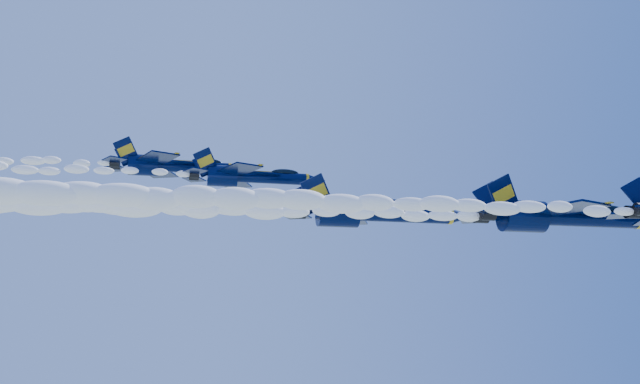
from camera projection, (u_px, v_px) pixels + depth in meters
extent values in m
cylinder|color=black|center=(632.00, 212.00, 62.38)|extent=(1.23, 1.13, 1.13)
ellipsoid|color=white|center=(316.00, 201.00, 55.90)|extent=(55.88, 2.29, 2.06)
cylinder|color=black|center=(590.00, 218.00, 70.50)|extent=(10.31, 1.72, 1.72)
ellipsoid|color=black|center=(523.00, 216.00, 69.02)|extent=(1.79, 3.09, 7.33)
cylinder|color=gold|center=(637.00, 220.00, 71.57)|extent=(0.40, 1.79, 1.79)
ellipsoid|color=black|center=(607.00, 211.00, 71.07)|extent=(4.12, 1.34, 1.13)
cube|color=gold|center=(607.00, 214.00, 71.00)|extent=(4.81, 1.15, 0.21)
cube|color=black|center=(567.00, 208.00, 65.07)|extent=(6.14, 7.28, 0.21)
cube|color=black|center=(520.00, 224.00, 73.84)|extent=(6.14, 7.28, 0.21)
cube|color=gold|center=(583.00, 207.00, 65.42)|extent=(2.76, 5.74, 0.11)
cube|color=gold|center=(534.00, 223.00, 74.19)|extent=(2.76, 5.74, 0.11)
cube|color=black|center=(503.00, 195.00, 67.73)|extent=(3.73, 1.18, 4.02)
cube|color=black|center=(492.00, 200.00, 70.03)|extent=(3.73, 1.18, 4.02)
cylinder|color=black|center=(488.00, 214.00, 67.48)|extent=(1.37, 1.26, 1.26)
cylinder|color=black|center=(481.00, 217.00, 68.91)|extent=(1.37, 1.26, 1.26)
cube|color=gold|center=(557.00, 208.00, 69.99)|extent=(12.60, 0.40, 0.09)
ellipsoid|color=white|center=(181.00, 207.00, 62.34)|extent=(55.88, 2.56, 2.30)
cylinder|color=black|center=(403.00, 214.00, 75.99)|extent=(10.28, 1.71, 1.71)
ellipsoid|color=black|center=(338.00, 212.00, 74.51)|extent=(1.78, 3.08, 7.31)
cone|color=black|center=(461.00, 217.00, 77.33)|extent=(2.97, 1.71, 1.71)
cylinder|color=gold|center=(450.00, 216.00, 77.05)|extent=(0.40, 1.78, 1.78)
ellipsoid|color=black|center=(420.00, 207.00, 76.56)|extent=(4.11, 1.34, 1.13)
cube|color=gold|center=(420.00, 210.00, 76.49)|extent=(4.80, 1.14, 0.21)
cube|color=black|center=(369.00, 205.00, 70.57)|extent=(6.12, 7.26, 0.21)
cube|color=black|center=(346.00, 220.00, 79.31)|extent=(6.12, 7.26, 0.21)
cube|color=gold|center=(384.00, 204.00, 70.92)|extent=(2.75, 5.72, 0.11)
cube|color=gold|center=(360.00, 219.00, 79.66)|extent=(2.75, 5.72, 0.11)
cube|color=black|center=(317.00, 193.00, 73.22)|extent=(3.72, 1.18, 4.00)
cube|color=black|center=(312.00, 197.00, 75.52)|extent=(3.72, 1.18, 4.00)
cylinder|color=black|center=(302.00, 210.00, 72.98)|extent=(1.37, 1.26, 1.26)
cylinder|color=black|center=(299.00, 213.00, 74.40)|extent=(1.37, 1.26, 1.26)
cube|color=gold|center=(372.00, 205.00, 75.47)|extent=(12.56, 0.40, 0.09)
ellipsoid|color=white|center=(6.00, 204.00, 67.83)|extent=(55.88, 2.55, 2.29)
cylinder|color=black|center=(272.00, 178.00, 83.16)|extent=(8.20, 1.37, 1.37)
ellipsoid|color=black|center=(222.00, 176.00, 81.99)|extent=(1.42, 2.46, 5.83)
cone|color=black|center=(316.00, 180.00, 84.24)|extent=(2.37, 1.37, 1.37)
cylinder|color=gold|center=(307.00, 180.00, 84.02)|extent=(0.32, 1.42, 1.42)
ellipsoid|color=black|center=(285.00, 173.00, 83.62)|extent=(3.28, 1.07, 0.90)
cube|color=gold|center=(285.00, 175.00, 83.56)|extent=(3.83, 0.91, 0.16)
cube|color=black|center=(240.00, 169.00, 78.84)|extent=(4.88, 5.79, 0.16)
cube|color=black|center=(234.00, 183.00, 85.82)|extent=(4.88, 5.79, 0.16)
cube|color=gold|center=(251.00, 169.00, 79.12)|extent=(2.20, 4.56, 0.09)
cube|color=gold|center=(244.00, 183.00, 86.10)|extent=(2.20, 4.56, 0.09)
cube|color=black|center=(206.00, 161.00, 80.96)|extent=(2.97, 0.94, 3.20)
cube|color=black|center=(205.00, 165.00, 82.79)|extent=(2.97, 0.94, 3.20)
cylinder|color=black|center=(194.00, 174.00, 80.76)|extent=(1.09, 1.00, 1.00)
cylinder|color=black|center=(194.00, 176.00, 81.90)|extent=(1.09, 1.00, 1.00)
cube|color=gold|center=(248.00, 171.00, 82.76)|extent=(10.02, 0.32, 0.07)
cylinder|color=black|center=(194.00, 167.00, 87.62)|extent=(8.61, 1.44, 1.44)
ellipsoid|color=black|center=(144.00, 165.00, 86.38)|extent=(1.49, 2.58, 6.12)
cone|color=black|center=(239.00, 169.00, 88.74)|extent=(2.49, 1.44, 1.44)
cylinder|color=gold|center=(230.00, 169.00, 88.51)|extent=(0.33, 1.49, 1.49)
ellipsoid|color=black|center=(207.00, 162.00, 88.09)|extent=(3.44, 1.12, 0.95)
cube|color=gold|center=(207.00, 164.00, 88.03)|extent=(4.02, 0.96, 0.17)
cube|color=black|center=(158.00, 158.00, 83.08)|extent=(5.13, 6.08, 0.17)
cube|color=black|center=(158.00, 173.00, 90.40)|extent=(5.13, 6.08, 0.17)
cube|color=gold|center=(169.00, 157.00, 83.37)|extent=(2.31, 4.79, 0.10)
cube|color=gold|center=(169.00, 172.00, 90.70)|extent=(2.31, 4.79, 0.10)
cube|color=black|center=(126.00, 150.00, 85.30)|extent=(3.12, 0.98, 3.35)
cube|color=black|center=(127.00, 154.00, 87.22)|extent=(3.12, 0.98, 3.35)
cylinder|color=black|center=(115.00, 163.00, 85.10)|extent=(1.15, 1.05, 1.05)
cylinder|color=black|center=(115.00, 165.00, 86.29)|extent=(1.15, 1.05, 1.05)
cube|color=gold|center=(170.00, 160.00, 87.19)|extent=(10.52, 0.33, 0.08)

